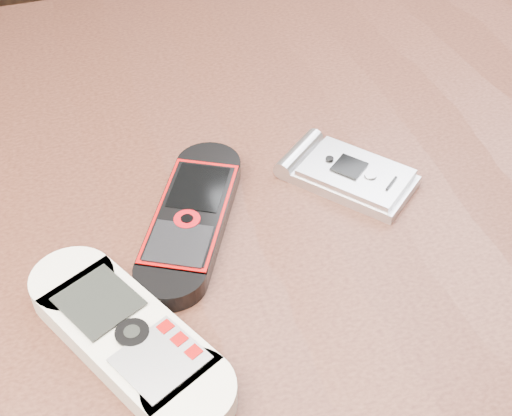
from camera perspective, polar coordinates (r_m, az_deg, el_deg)
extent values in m
cube|color=black|center=(0.55, -0.50, -2.19)|extent=(1.20, 0.80, 0.03)
cube|color=black|center=(1.23, 19.45, 1.87)|extent=(0.06, 0.06, 0.71)
cube|color=silver|center=(0.46, -10.26, -10.00)|extent=(0.13, 0.18, 0.02)
cube|color=black|center=(0.53, -5.21, -0.77)|extent=(0.12, 0.17, 0.02)
cube|color=#BBBBBF|center=(0.57, 7.68, 2.66)|extent=(0.11, 0.12, 0.02)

